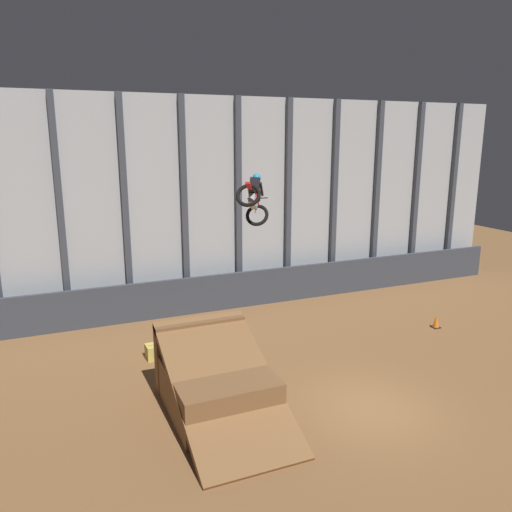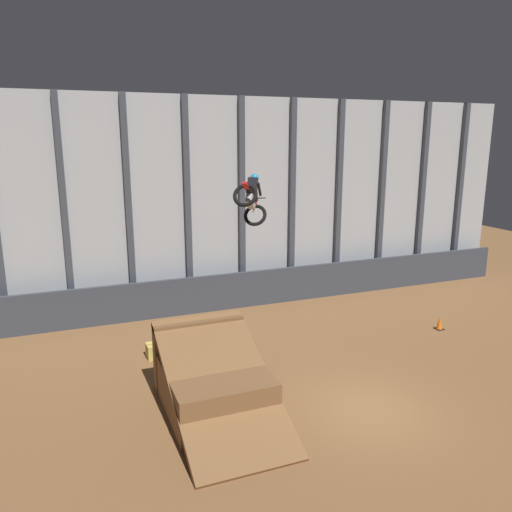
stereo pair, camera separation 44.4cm
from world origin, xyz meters
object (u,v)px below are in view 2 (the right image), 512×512
object	(u,v)px
dirt_ramp	(212,381)
traffic_cone_near_ramp	(440,323)
rider_bike_solo	(251,199)
hay_bale_trackside	(158,350)

from	to	relation	value
dirt_ramp	traffic_cone_near_ramp	bearing A→B (deg)	12.65
dirt_ramp	rider_bike_solo	xyz separation A→B (m)	(1.36, 0.05, 5.71)
rider_bike_solo	traffic_cone_near_ramp	bearing A→B (deg)	49.29
rider_bike_solo	hay_bale_trackside	xyz separation A→B (m)	(-2.29, 4.20, -6.27)
rider_bike_solo	traffic_cone_near_ramp	xyz separation A→B (m)	(9.94, 2.49, -6.27)
dirt_ramp	hay_bale_trackside	bearing A→B (deg)	102.38
traffic_cone_near_ramp	rider_bike_solo	bearing A→B (deg)	-165.95
rider_bike_solo	hay_bale_trackside	distance (m)	7.89
dirt_ramp	traffic_cone_near_ramp	distance (m)	11.59
dirt_ramp	traffic_cone_near_ramp	xyz separation A→B (m)	(11.29, 2.53, -0.56)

